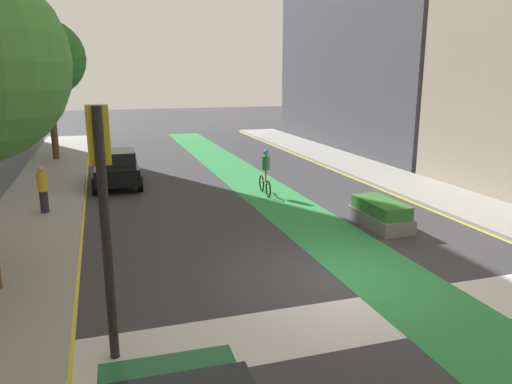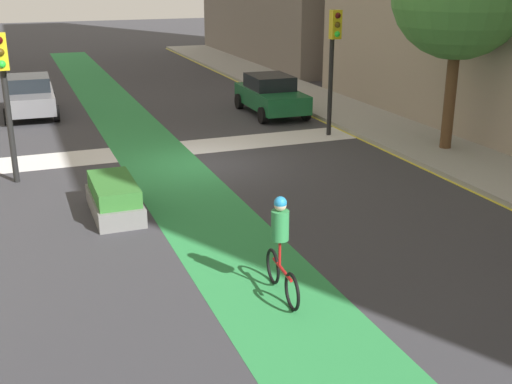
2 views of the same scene
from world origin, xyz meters
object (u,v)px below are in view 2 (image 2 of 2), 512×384
Objects in this scene: car_grey_right_near at (30,96)px; cyclist_in_lane at (281,245)px; traffic_signal_near_left at (333,49)px; traffic_signal_near_right at (4,80)px; car_green_left_near at (271,95)px; median_planter at (114,198)px.

cyclist_in_lane reaches higher than car_grey_right_near.
car_grey_right_near is (9.77, -7.33, -2.23)m from traffic_signal_near_left.
traffic_signal_near_left reaches higher than traffic_signal_near_right.
car_grey_right_near is at bearing -78.73° from cyclist_in_lane.
traffic_signal_near_left is 12.42m from car_grey_right_near.
cyclist_in_lane is at bearing 68.51° from car_green_left_near.
median_planter is (-2.16, 3.37, -2.46)m from traffic_signal_near_right.
car_grey_right_near and car_green_left_near have the same top height.
car_green_left_near is 2.29× the size of cyclist_in_lane.
traffic_signal_near_right is at bearing -63.10° from cyclist_in_lane.
car_grey_right_near is 17.93m from cyclist_in_lane.
median_planter is (-1.34, 12.43, -0.40)m from car_grey_right_near.
traffic_signal_near_right reaches higher than median_planter.
traffic_signal_near_left is at bearing 143.11° from car_grey_right_near.
median_planter is at bearing -67.24° from cyclist_in_lane.
median_planter is at bearing 31.18° from traffic_signal_near_left.
traffic_signal_near_left reaches higher than cyclist_in_lane.
car_green_left_near is at bearing -149.66° from traffic_signal_near_right.
median_planter is at bearing 122.69° from traffic_signal_near_right.
car_grey_right_near is 12.51m from median_planter.
traffic_signal_near_right is 9.34m from car_grey_right_near.
traffic_signal_near_left is 1.02× the size of car_grey_right_near.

